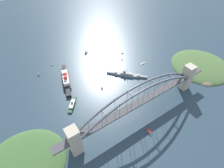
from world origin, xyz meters
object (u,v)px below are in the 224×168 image
object	(u,v)px
harbor_arch_bridge	(140,103)
harbor_ferry_steamer	(72,105)
small_boat_0	(102,87)
small_boat_5	(143,64)
small_boat_8	(122,53)
small_boat_7	(86,52)
ocean_liner	(66,79)
small_boat_1	(38,74)
small_boat_3	(119,109)
small_boat_4	(52,65)
seaplane_taxiing_near_bridge	(149,131)
small_boat_6	(122,59)
naval_cruiser	(126,74)
small_boat_2	(81,125)

from	to	relation	value
harbor_arch_bridge	harbor_ferry_steamer	size ratio (longest dim) A/B	9.33
harbor_ferry_steamer	small_boat_0	bearing A→B (deg)	5.82
small_boat_5	small_boat_8	bearing A→B (deg)	104.11
small_boat_0	small_boat_7	bearing A→B (deg)	75.91
small_boat_7	ocean_liner	bearing A→B (deg)	-141.03
small_boat_1	small_boat_3	world-z (taller)	small_boat_1
harbor_ferry_steamer	small_boat_0	world-z (taller)	harbor_ferry_steamer
small_boat_5	small_boat_4	bearing A→B (deg)	147.26
seaplane_taxiing_near_bridge	small_boat_3	world-z (taller)	seaplane_taxiing_near_bridge
small_boat_6	small_boat_7	distance (m)	90.87
naval_cruiser	small_boat_1	world-z (taller)	naval_cruiser
small_boat_4	small_boat_6	bearing A→B (deg)	-26.74
harbor_arch_bridge	small_boat_7	world-z (taller)	harbor_arch_bridge
seaplane_taxiing_near_bridge	small_boat_7	xyz separation A→B (m)	(20.11, 247.27, 2.80)
small_boat_1	small_boat_8	xyz separation A→B (m)	(193.64, -36.07, -3.18)
small_boat_2	small_boat_8	size ratio (longest dim) A/B	1.06
small_boat_2	harbor_ferry_steamer	bearing A→B (deg)	81.95
harbor_arch_bridge	small_boat_6	distance (m)	159.61
small_boat_2	small_boat_3	size ratio (longest dim) A/B	0.90
naval_cruiser	small_boat_6	distance (m)	56.03
seaplane_taxiing_near_bridge	small_boat_4	size ratio (longest dim) A/B	1.10
seaplane_taxiing_near_bridge	small_boat_8	world-z (taller)	seaplane_taxiing_near_bridge
seaplane_taxiing_near_bridge	small_boat_6	size ratio (longest dim) A/B	1.54
harbor_arch_bridge	seaplane_taxiing_near_bridge	world-z (taller)	harbor_arch_bridge
harbor_ferry_steamer	small_boat_6	bearing A→B (deg)	21.30
naval_cruiser	small_boat_0	distance (m)	63.09
naval_cruiser	seaplane_taxiing_near_bridge	xyz separation A→B (m)	(-51.95, -127.30, -0.97)
naval_cruiser	seaplane_taxiing_near_bridge	size ratio (longest dim) A/B	6.10
harbor_arch_bridge	seaplane_taxiing_near_bridge	size ratio (longest dim) A/B	27.96
small_boat_0	small_boat_1	xyz separation A→B (m)	(-90.24, 109.20, 0.76)
small_boat_0	small_boat_6	distance (m)	103.67
small_boat_5	ocean_liner	bearing A→B (deg)	165.24
ocean_liner	small_boat_2	bearing A→B (deg)	-101.99
small_boat_1	ocean_liner	bearing A→B (deg)	-50.87
small_boat_2	harbor_arch_bridge	bearing A→B (deg)	-19.63
naval_cruiser	harbor_ferry_steamer	world-z (taller)	naval_cruiser
small_boat_3	small_boat_5	size ratio (longest dim) A/B	0.71
seaplane_taxiing_near_bridge	small_boat_2	bearing A→B (deg)	140.58
harbor_arch_bridge	small_boat_8	distance (m)	183.25
ocean_liner	seaplane_taxiing_near_bridge	xyz separation A→B (m)	(60.33, -182.19, -3.62)
small_boat_3	small_boat_6	distance (m)	146.13
harbor_ferry_steamer	small_boat_1	distance (m)	118.37
small_boat_1	small_boat_3	xyz separation A→B (m)	(88.01, -169.90, -3.18)
naval_cruiser	small_boat_5	size ratio (longest dim) A/B	4.97
small_boat_1	small_boat_6	size ratio (longest dim) A/B	1.22
ocean_liner	naval_cruiser	distance (m)	125.01
ocean_liner	small_boat_4	bearing A→B (deg)	95.02
small_boat_4	ocean_liner	bearing A→B (deg)	-84.98
small_boat_5	small_boat_7	world-z (taller)	small_boat_7
small_boat_7	small_boat_6	bearing A→B (deg)	-50.69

